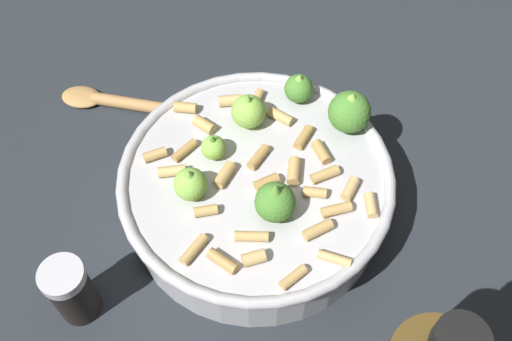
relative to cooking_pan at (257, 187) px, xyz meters
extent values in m
plane|color=#23282D|center=(0.00, 0.00, -0.04)|extent=(2.40, 2.40, 0.00)
cylinder|color=#B7B7BC|center=(0.00, 0.00, -0.01)|extent=(0.28, 0.28, 0.07)
torus|color=#B7B7BC|center=(0.00, 0.00, 0.02)|extent=(0.29, 0.29, 0.01)
sphere|color=#4C8933|center=(-0.11, -0.05, 0.04)|extent=(0.03, 0.03, 0.03)
cone|color=#8CC64C|center=(-0.11, -0.05, 0.06)|extent=(0.02, 0.02, 0.01)
sphere|color=#8CC64C|center=(0.07, -0.03, 0.04)|extent=(0.03, 0.03, 0.03)
cone|color=#75B247|center=(0.07, -0.03, 0.06)|extent=(0.02, 0.02, 0.01)
sphere|color=#4C8933|center=(0.02, 0.05, 0.04)|extent=(0.04, 0.04, 0.04)
cone|color=#609E38|center=(0.02, 0.05, 0.07)|extent=(0.02, 0.02, 0.02)
sphere|color=#8CC64C|center=(-0.04, -0.06, 0.04)|extent=(0.04, 0.04, 0.04)
cone|color=#75B247|center=(-0.04, -0.06, 0.06)|extent=(0.01, 0.01, 0.02)
sphere|color=#4C8933|center=(-0.12, 0.02, 0.05)|extent=(0.05, 0.05, 0.05)
cone|color=#8CC64C|center=(-0.12, 0.02, 0.07)|extent=(0.02, 0.02, 0.02)
sphere|color=#8CC64C|center=(0.02, -0.05, 0.04)|extent=(0.03, 0.03, 0.03)
cone|color=#4C8933|center=(0.02, -0.05, 0.05)|extent=(0.01, 0.01, 0.01)
cylinder|color=tan|center=(-0.03, 0.03, 0.03)|extent=(0.03, 0.03, 0.01)
cylinder|color=tan|center=(-0.03, 0.06, 0.03)|extent=(0.02, 0.03, 0.01)
cylinder|color=tan|center=(-0.07, 0.00, 0.03)|extent=(0.03, 0.02, 0.01)
cylinder|color=tan|center=(0.00, 0.02, 0.03)|extent=(0.03, 0.02, 0.01)
cylinder|color=tan|center=(-0.04, -0.09, 0.03)|extent=(0.03, 0.03, 0.01)
cylinder|color=tan|center=(0.09, 0.05, 0.03)|extent=(0.02, 0.03, 0.01)
cylinder|color=tan|center=(0.00, 0.09, 0.03)|extent=(0.03, 0.02, 0.01)
cylinder|color=tan|center=(0.07, 0.00, 0.03)|extent=(0.03, 0.02, 0.01)
cylinder|color=tan|center=(0.07, -0.09, 0.03)|extent=(0.03, 0.02, 0.01)
cylinder|color=tan|center=(0.05, 0.11, 0.03)|extent=(0.03, 0.01, 0.01)
cylinder|color=tan|center=(-0.01, -0.01, 0.03)|extent=(0.03, 0.02, 0.01)
cylinder|color=tan|center=(0.04, -0.07, 0.03)|extent=(0.03, 0.01, 0.01)
cylinder|color=tan|center=(0.07, 0.07, 0.03)|extent=(0.03, 0.02, 0.01)
cylinder|color=tan|center=(-0.06, 0.08, 0.03)|extent=(0.03, 0.02, 0.01)
cylinder|color=tan|center=(-0.06, 0.11, 0.03)|extent=(0.02, 0.03, 0.01)
cylinder|color=tan|center=(-0.05, 0.05, 0.03)|extent=(0.03, 0.02, 0.01)
cylinder|color=tan|center=(0.01, 0.12, 0.03)|extent=(0.02, 0.03, 0.01)
cylinder|color=tan|center=(0.01, -0.12, 0.03)|extent=(0.03, 0.03, 0.01)
cylinder|color=tan|center=(-0.07, -0.07, 0.03)|extent=(0.03, 0.02, 0.01)
cylinder|color=tan|center=(0.11, 0.03, 0.03)|extent=(0.04, 0.02, 0.01)
cylinder|color=tan|center=(0.07, -0.06, 0.03)|extent=(0.03, 0.03, 0.01)
cylinder|color=tan|center=(-0.07, -0.04, 0.03)|extent=(0.02, 0.03, 0.01)
cylinder|color=tan|center=(0.06, 0.05, 0.03)|extent=(0.03, 0.03, 0.01)
cylinder|color=tan|center=(-0.07, 0.03, 0.03)|extent=(0.02, 0.03, 0.01)
cylinder|color=tan|center=(0.03, -0.02, 0.03)|extent=(0.03, 0.02, 0.01)
cylinder|color=tan|center=(-0.03, 0.09, 0.03)|extent=(0.03, 0.02, 0.01)
cylinder|color=tan|center=(0.00, -0.08, 0.03)|extent=(0.02, 0.03, 0.01)
cylinder|color=black|center=(0.21, -0.03, -0.01)|extent=(0.04, 0.04, 0.07)
cylinder|color=silver|center=(0.21, -0.03, 0.04)|extent=(0.04, 0.04, 0.01)
cylinder|color=#B2844C|center=(-0.01, -0.18, -0.03)|extent=(0.13, 0.16, 0.02)
ellipsoid|color=#B2844C|center=(0.06, -0.27, -0.04)|extent=(0.06, 0.06, 0.01)
camera|label=1|loc=(0.23, 0.25, 0.53)|focal=40.84mm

